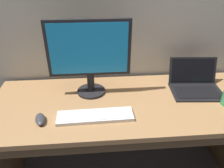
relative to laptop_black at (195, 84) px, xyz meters
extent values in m
cube|color=#A87A4C|center=(-0.52, -0.12, -0.06)|extent=(1.79, 0.70, 0.03)
cube|color=brown|center=(-1.39, -0.12, -0.43)|extent=(0.05, 0.64, 0.71)
cube|color=brown|center=(-0.52, -0.45, -0.10)|extent=(1.72, 0.02, 0.05)
cube|color=black|center=(0.00, -0.05, -0.04)|extent=(0.37, 0.26, 0.01)
cube|color=black|center=(-0.01, -0.07, -0.03)|extent=(0.31, 0.17, 0.00)
cube|color=black|center=(0.01, 0.09, 0.06)|extent=(0.35, 0.09, 0.19)
cube|color=black|center=(0.01, 0.09, 0.06)|extent=(0.32, 0.08, 0.17)
cylinder|color=black|center=(-0.75, 0.02, -0.03)|extent=(0.20, 0.20, 0.02)
cylinder|color=black|center=(-0.75, 0.02, 0.04)|extent=(0.05, 0.05, 0.14)
cube|color=black|center=(-0.75, 0.00, 0.29)|extent=(0.54, 0.03, 0.37)
cube|color=#198CD8|center=(-0.75, -0.01, 0.29)|extent=(0.49, 0.00, 0.33)
cube|color=white|center=(-0.73, -0.27, -0.03)|extent=(0.46, 0.13, 0.02)
cube|color=silver|center=(-0.73, -0.27, -0.02)|extent=(0.43, 0.11, 0.00)
ellipsoid|color=#38383D|center=(-1.05, -0.28, -0.03)|extent=(0.08, 0.13, 0.03)
camera|label=1|loc=(-0.71, -1.32, 0.81)|focal=35.48mm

